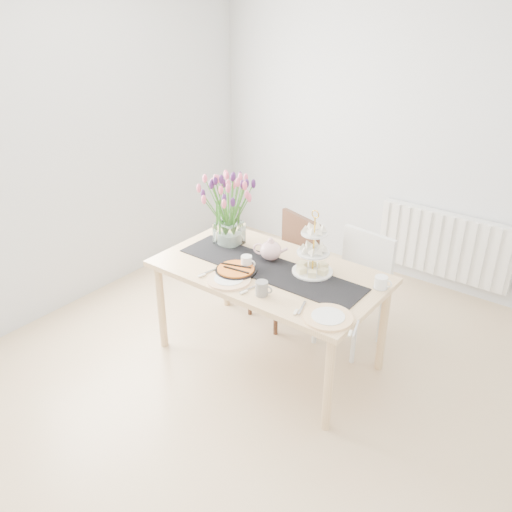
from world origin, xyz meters
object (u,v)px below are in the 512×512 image
Objects in this scene: chair_white at (357,281)px; teapot at (271,250)px; cake_stand at (313,258)px; tart_tin at (236,271)px; plate_right at (328,317)px; plate_left at (229,280)px; mug_grey at (262,288)px; dining_table at (269,279)px; cream_jug at (381,282)px; tulip_vase at (228,200)px; chair_brown at (289,261)px; mug_white at (246,262)px; radiator at (444,245)px.

teapot reaches higher than chair_white.
cake_stand reaches higher than teapot.
teapot is at bearing 74.96° from tart_tin.
plate_left is at bearing -179.57° from plate_right.
chair_white is at bearing 105.80° from plate_right.
plate_right is (0.48, 0.02, -0.04)m from mug_grey.
plate_left is (-0.12, -0.29, 0.08)m from dining_table.
tart_tin is (-0.55, -0.78, 0.25)m from chair_white.
cake_stand is at bearing -176.05° from cream_jug.
mug_grey is (0.65, -0.46, -0.31)m from tulip_vase.
teapot reaches higher than plate_right.
mug_grey is at bearing -143.80° from cream_jug.
tulip_vase is 2.20× the size of plate_left.
plate_right is (0.72, -0.41, -0.07)m from teapot.
mug_white is at bearing -65.81° from chair_brown.
tulip_vase is 7.65× the size of cream_jug.
dining_table is (-0.65, -1.78, 0.22)m from radiator.
chair_white is 0.74m from teapot.
plate_right is (0.86, -0.86, 0.25)m from chair_brown.
tulip_vase reaches higher than chair_white.
chair_brown reaches higher than dining_table.
tart_tin is 0.10m from mug_white.
cake_stand is at bearing -15.87° from teapot.
radiator is 1.91m from dining_table.
plate_left is (-0.86, -0.53, -0.04)m from cream_jug.
cake_stand is at bearing -0.81° from tulip_vase.
tart_tin reaches higher than plate_left.
cream_jug is 0.28× the size of plate_right.
dining_table is at bearing -109.97° from radiator.
cake_stand is 1.37× the size of plate_right.
mug_white is (-0.31, 0.23, -0.00)m from mug_grey.
plate_right reaches higher than dining_table.
plate_right is (-0.09, -0.52, -0.04)m from cream_jug.
tulip_vase is (-0.27, -0.43, 0.60)m from chair_brown.
teapot is 0.49m from mug_grey.
cream_jug is at bearing 3.89° from tulip_vase.
tulip_vase is at bearing -124.72° from radiator.
cake_stand reaches higher than chair_white.
cake_stand is 4.27× the size of mug_grey.
dining_table is 0.67m from tulip_vase.
radiator is 2.90× the size of cake_stand.
mug_grey is 0.32× the size of plate_right.
cake_stand is 0.35m from teapot.
chair_white reaches higher than plate_left.
tulip_vase reaches higher than tart_tin.
plate_right is at bearing -48.48° from cake_stand.
dining_table is at bearing 67.54° from plate_left.
tulip_vase is 1.26m from cream_jug.
dining_table is at bearing -76.64° from teapot.
mug_white is 0.31× the size of plate_left.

